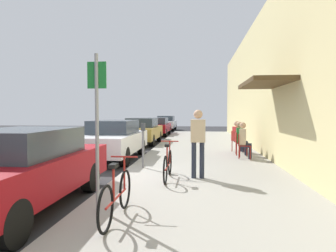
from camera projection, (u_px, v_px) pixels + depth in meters
ground_plane at (119, 179)px, 7.69m from camera, size 60.00×60.00×0.00m
sidewalk_slab at (204, 165)px, 9.44m from camera, size 4.50×32.00×0.12m
building_facade at (282, 76)px, 9.06m from camera, size 1.40×32.00×5.79m
parked_car_0 at (19, 169)px, 5.21m from camera, size 1.80×4.40×1.45m
parked_car_1 at (113, 139)px, 10.93m from camera, size 1.80×4.40×1.46m
parked_car_2 at (142, 131)px, 16.44m from camera, size 1.80×4.40×1.45m
parked_car_3 at (157, 126)px, 22.39m from camera, size 1.80×4.40×1.36m
parked_car_4 at (166, 123)px, 28.56m from camera, size 1.80×4.40×1.43m
parking_meter at (143, 142)px, 8.62m from camera, size 0.12×0.10×1.32m
street_sign at (97, 119)px, 4.85m from camera, size 0.32×0.06×2.60m
bicycle_0 at (117, 196)px, 4.46m from camera, size 0.46×1.71×0.90m
bicycle_1 at (168, 165)px, 7.12m from camera, size 0.46×1.71×0.90m
cafe_chair_0 at (243, 144)px, 10.40m from camera, size 0.52×0.52×0.87m
seated_patron_0 at (244, 139)px, 10.37m from camera, size 0.48×0.43×1.29m
cafe_chair_1 at (239, 142)px, 11.24m from camera, size 0.47×0.47×0.87m
seated_patron_1 at (241, 137)px, 11.22m from camera, size 0.44×0.38×1.29m
cafe_chair_2 at (237, 140)px, 12.09m from camera, size 0.56×0.56×0.87m
seated_patron_2 at (238, 135)px, 12.10m from camera, size 0.51×0.46×1.29m
pedestrian_standing at (198, 138)px, 7.23m from camera, size 0.36×0.22×1.70m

